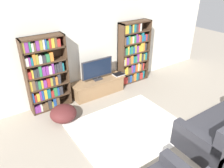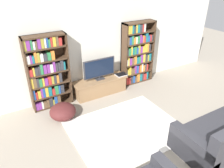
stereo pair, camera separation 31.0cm
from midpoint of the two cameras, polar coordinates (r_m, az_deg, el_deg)
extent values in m
cube|color=silver|center=(5.75, -4.57, 9.78)|extent=(8.80, 0.06, 2.60)
cube|color=#422D1E|center=(5.26, -19.53, 1.75)|extent=(0.04, 0.30, 1.81)
cube|color=#422D1E|center=(5.47, -9.96, 4.03)|extent=(0.04, 0.30, 1.81)
cube|color=#422D1E|center=(5.46, -15.06, 3.42)|extent=(0.98, 0.04, 1.81)
cube|color=#422D1E|center=(5.05, -15.88, 12.07)|extent=(0.98, 0.30, 0.04)
cube|color=#422D1E|center=(5.77, -13.60, -5.08)|extent=(0.94, 0.30, 0.04)
cube|color=#7F338C|center=(5.63, -17.68, -5.31)|extent=(0.08, 0.24, 0.18)
cube|color=#7F338C|center=(5.64, -16.94, -5.17)|extent=(0.07, 0.24, 0.16)
cube|color=silver|center=(5.65, -16.37, -4.98)|extent=(0.04, 0.24, 0.17)
cube|color=brown|center=(5.66, -15.74, -4.87)|extent=(0.08, 0.24, 0.16)
cube|color=brown|center=(5.67, -15.08, -4.54)|extent=(0.06, 0.24, 0.20)
cube|color=#333338|center=(5.67, -14.37, -4.18)|extent=(0.08, 0.24, 0.24)
cube|color=#9E9333|center=(5.70, -13.72, -4.32)|extent=(0.04, 0.24, 0.16)
cube|color=#234C99|center=(5.69, -13.20, -3.82)|extent=(0.07, 0.24, 0.25)
cube|color=brown|center=(5.71, -12.43, -3.64)|extent=(0.08, 0.24, 0.24)
cube|color=#422D1E|center=(5.61, -13.94, -2.49)|extent=(0.94, 0.30, 0.04)
cube|color=#234C99|center=(5.45, -18.34, -2.39)|extent=(0.05, 0.24, 0.25)
cube|color=#B72D28|center=(5.48, -17.76, -2.58)|extent=(0.04, 0.24, 0.18)
cube|color=gold|center=(5.49, -17.14, -2.36)|extent=(0.07, 0.24, 0.19)
cube|color=#7F338C|center=(5.48, -16.57, -1.94)|extent=(0.04, 0.24, 0.25)
cube|color=#234C99|center=(5.49, -16.07, -1.81)|extent=(0.05, 0.24, 0.25)
cube|color=gold|center=(5.50, -15.39, -1.64)|extent=(0.07, 0.24, 0.25)
cube|color=#196B75|center=(5.52, -14.61, -1.48)|extent=(0.08, 0.24, 0.24)
cube|color=#B72D28|center=(5.56, -13.75, -1.62)|extent=(0.07, 0.24, 0.16)
cube|color=#2D7F47|center=(5.56, -13.01, -1.12)|extent=(0.08, 0.24, 0.23)
cube|color=#234C99|center=(5.58, -12.33, -1.05)|extent=(0.05, 0.24, 0.21)
cube|color=#333338|center=(5.60, -11.63, -0.86)|extent=(0.08, 0.24, 0.21)
cube|color=#422D1E|center=(5.47, -14.30, 0.23)|extent=(0.94, 0.30, 0.04)
cube|color=gold|center=(5.32, -18.81, 0.43)|extent=(0.05, 0.24, 0.25)
cube|color=brown|center=(5.33, -18.15, 0.59)|extent=(0.07, 0.24, 0.25)
cube|color=#333338|center=(5.34, -17.47, 0.60)|extent=(0.05, 0.24, 0.22)
cube|color=#2D7F47|center=(5.36, -16.81, 0.64)|extent=(0.07, 0.24, 0.19)
cube|color=gold|center=(5.37, -16.17, 0.81)|extent=(0.04, 0.24, 0.19)
cube|color=#7F338C|center=(5.39, -15.48, 0.88)|extent=(0.08, 0.24, 0.17)
cube|color=#B72D28|center=(5.40, -14.65, 1.20)|extent=(0.07, 0.24, 0.20)
cube|color=#9E9333|center=(5.42, -13.95, 1.34)|extent=(0.06, 0.24, 0.19)
cube|color=#333338|center=(5.43, -13.35, 1.58)|extent=(0.06, 0.24, 0.21)
cube|color=orange|center=(5.45, -12.74, 1.62)|extent=(0.05, 0.24, 0.19)
cube|color=#333338|center=(5.45, -12.08, 2.07)|extent=(0.07, 0.24, 0.25)
cube|color=#422D1E|center=(5.34, -14.68, 3.10)|extent=(0.94, 0.30, 0.04)
cube|color=#B72D28|center=(5.21, -19.09, 3.00)|extent=(0.08, 0.24, 0.16)
cube|color=gold|center=(5.21, -18.40, 3.29)|extent=(0.04, 0.24, 0.19)
cube|color=#333338|center=(5.23, -17.75, 3.39)|extent=(0.07, 0.24, 0.18)
cube|color=#333338|center=(5.23, -17.10, 3.63)|extent=(0.04, 0.24, 0.20)
cube|color=#2D7F47|center=(5.23, -16.58, 4.02)|extent=(0.06, 0.24, 0.25)
cube|color=#7F338C|center=(5.26, -15.76, 4.02)|extent=(0.07, 0.24, 0.21)
cube|color=#7F338C|center=(5.27, -14.94, 4.20)|extent=(0.06, 0.24, 0.21)
cube|color=silver|center=(5.29, -14.21, 4.29)|extent=(0.07, 0.24, 0.19)
cube|color=#7F338C|center=(5.30, -13.56, 4.72)|extent=(0.05, 0.24, 0.25)
cube|color=#333338|center=(5.32, -12.96, 4.61)|extent=(0.05, 0.24, 0.20)
cube|color=#333338|center=(5.34, -12.34, 4.78)|extent=(0.06, 0.24, 0.20)
cube|color=#333338|center=(5.35, -11.67, 5.16)|extent=(0.07, 0.24, 0.25)
cube|color=#196B75|center=(5.37, -11.07, 5.05)|extent=(0.04, 0.24, 0.20)
cube|color=#422D1E|center=(5.22, -15.08, 6.09)|extent=(0.94, 0.30, 0.04)
cube|color=silver|center=(5.09, -19.68, 6.16)|extent=(0.07, 0.24, 0.18)
cube|color=#7F338C|center=(5.10, -19.01, 6.29)|extent=(0.04, 0.24, 0.18)
cube|color=#196B75|center=(5.11, -18.49, 6.32)|extent=(0.05, 0.24, 0.16)
cube|color=orange|center=(5.11, -17.96, 6.86)|extent=(0.05, 0.24, 0.24)
cube|color=#9E9333|center=(5.12, -17.31, 6.89)|extent=(0.06, 0.24, 0.22)
cube|color=silver|center=(5.14, -16.53, 6.86)|extent=(0.07, 0.24, 0.18)
cube|color=#333338|center=(5.16, -15.66, 6.95)|extent=(0.08, 0.24, 0.16)
cube|color=#2D7F47|center=(5.18, -14.74, 7.24)|extent=(0.08, 0.24, 0.18)
cube|color=orange|center=(5.20, -13.85, 7.57)|extent=(0.08, 0.24, 0.21)
cube|color=#422D1E|center=(5.12, -15.49, 9.22)|extent=(0.94, 0.30, 0.04)
cube|color=#9E9333|center=(4.99, -20.42, 9.59)|extent=(0.05, 0.24, 0.23)
cube|color=#7F338C|center=(5.00, -19.69, 9.81)|extent=(0.08, 0.24, 0.24)
cube|color=#2D7F47|center=(5.01, -18.92, 9.86)|extent=(0.04, 0.24, 0.22)
cube|color=silver|center=(5.03, -18.32, 9.73)|extent=(0.05, 0.24, 0.17)
cube|color=brown|center=(5.03, -17.79, 9.87)|extent=(0.04, 0.24, 0.18)
cube|color=#7F338C|center=(5.04, -17.16, 10.32)|extent=(0.07, 0.24, 0.24)
cube|color=#9E9333|center=(5.05, -16.36, 10.46)|extent=(0.06, 0.24, 0.23)
cube|color=silver|center=(5.07, -15.72, 10.66)|extent=(0.04, 0.24, 0.24)
cube|color=#234C99|center=(5.08, -15.23, 10.77)|extent=(0.04, 0.24, 0.25)
cube|color=#2D7F47|center=(5.10, -14.70, 10.49)|extent=(0.04, 0.24, 0.18)
cube|color=#B72D28|center=(5.10, -14.22, 10.85)|extent=(0.04, 0.24, 0.22)
cube|color=gold|center=(5.12, -13.52, 10.96)|extent=(0.07, 0.24, 0.22)
cube|color=brown|center=(5.14, -12.80, 11.26)|extent=(0.05, 0.24, 0.25)
cube|color=#B72D28|center=(5.17, -12.05, 11.01)|extent=(0.07, 0.24, 0.18)
cube|color=#422D1E|center=(6.18, 4.60, 7.24)|extent=(0.04, 0.30, 1.81)
cube|color=#422D1E|center=(6.74, 11.31, 8.56)|extent=(0.04, 0.30, 1.81)
cube|color=#422D1E|center=(6.55, 7.39, 8.30)|extent=(0.98, 0.04, 1.81)
cube|color=#422D1E|center=(6.20, 8.66, 15.65)|extent=(0.98, 0.30, 0.04)
cube|color=#422D1E|center=(6.80, 7.60, 0.91)|extent=(0.94, 0.30, 0.04)
cube|color=#B72D28|center=(6.50, 4.79, 1.12)|extent=(0.07, 0.24, 0.25)
cube|color=#B72D28|center=(6.55, 5.38, 1.10)|extent=(0.08, 0.24, 0.20)
cube|color=#333338|center=(6.60, 6.00, 1.34)|extent=(0.08, 0.24, 0.22)
cube|color=#234C99|center=(6.64, 6.57, 1.49)|extent=(0.07, 0.24, 0.22)
cube|color=brown|center=(6.70, 7.12, 1.46)|extent=(0.07, 0.24, 0.17)
cube|color=orange|center=(6.73, 7.71, 1.92)|extent=(0.08, 0.24, 0.25)
cube|color=#196B75|center=(6.78, 8.29, 2.00)|extent=(0.08, 0.24, 0.23)
cube|color=#333338|center=(6.82, 8.76, 2.15)|extent=(0.05, 0.24, 0.23)
cube|color=#B72D28|center=(6.86, 9.15, 2.13)|extent=(0.05, 0.24, 0.20)
cube|color=#B72D28|center=(6.90, 9.52, 2.21)|extent=(0.05, 0.24, 0.19)
cube|color=#196B75|center=(6.92, 9.94, 2.49)|extent=(0.05, 0.24, 0.24)
cube|color=#422D1E|center=(6.67, 7.76, 3.21)|extent=(0.94, 0.30, 0.04)
cube|color=#333338|center=(6.38, 4.78, 3.17)|extent=(0.04, 0.24, 0.16)
cube|color=gold|center=(6.41, 5.24, 3.27)|extent=(0.07, 0.24, 0.16)
cube|color=gold|center=(6.43, 5.72, 3.66)|extent=(0.04, 0.24, 0.23)
cube|color=brown|center=(6.48, 6.12, 3.54)|extent=(0.07, 0.24, 0.17)
cube|color=brown|center=(6.52, 6.60, 3.62)|extent=(0.05, 0.24, 0.16)
cube|color=#7F338C|center=(6.53, 7.03, 4.05)|extent=(0.05, 0.24, 0.24)
cube|color=#234C99|center=(6.57, 7.50, 4.09)|extent=(0.07, 0.24, 0.22)
cube|color=#B72D28|center=(6.61, 7.91, 4.11)|extent=(0.04, 0.24, 0.20)
cube|color=orange|center=(6.64, 8.31, 4.27)|extent=(0.06, 0.24, 0.22)
cube|color=silver|center=(6.67, 8.71, 4.48)|extent=(0.04, 0.24, 0.25)
cube|color=orange|center=(6.72, 9.10, 4.34)|extent=(0.07, 0.24, 0.19)
cube|color=#333338|center=(6.75, 9.54, 4.60)|extent=(0.05, 0.24, 0.23)
cube|color=#B72D28|center=(6.79, 9.92, 4.59)|extent=(0.06, 0.24, 0.20)
cube|color=#422D1E|center=(6.55, 7.93, 5.61)|extent=(0.94, 0.30, 0.04)
cube|color=silver|center=(6.26, 4.92, 5.75)|extent=(0.04, 0.24, 0.18)
cube|color=gold|center=(6.27, 5.29, 6.02)|extent=(0.04, 0.24, 0.23)
cube|color=#7F338C|center=(6.32, 5.79, 6.02)|extent=(0.08, 0.24, 0.20)
cube|color=brown|center=(6.36, 6.41, 6.13)|extent=(0.08, 0.24, 0.19)
cube|color=orange|center=(6.40, 7.00, 6.43)|extent=(0.07, 0.24, 0.23)
cube|color=#196B75|center=(6.46, 7.55, 6.34)|extent=(0.08, 0.24, 0.18)
cube|color=#2D7F47|center=(6.50, 8.08, 6.47)|extent=(0.06, 0.24, 0.19)
cube|color=#7F338C|center=(6.53, 8.60, 6.81)|extent=(0.07, 0.24, 0.24)
cube|color=gold|center=(6.58, 9.16, 6.94)|extent=(0.08, 0.24, 0.24)
cube|color=#333338|center=(6.63, 9.71, 6.94)|extent=(0.08, 0.24, 0.22)
cube|color=#9E9333|center=(6.68, 10.20, 6.92)|extent=(0.05, 0.24, 0.19)
cube|color=#196B75|center=(6.72, 10.66, 7.16)|extent=(0.07, 0.24, 0.22)
cube|color=#422D1E|center=(6.44, 8.11, 8.09)|extent=(0.94, 0.30, 0.04)
cube|color=#333338|center=(6.15, 5.06, 8.40)|extent=(0.05, 0.24, 0.19)
cube|color=#2D7F47|center=(6.19, 5.61, 8.52)|extent=(0.07, 0.24, 0.19)
cube|color=gold|center=(6.21, 6.10, 8.84)|extent=(0.04, 0.24, 0.25)
cube|color=#196B75|center=(6.25, 6.50, 8.68)|extent=(0.05, 0.24, 0.19)
cube|color=#2D7F47|center=(6.29, 6.99, 8.87)|extent=(0.07, 0.24, 0.21)
cube|color=#234C99|center=(6.34, 7.50, 8.80)|extent=(0.06, 0.24, 0.17)
cube|color=#9E9333|center=(6.36, 8.00, 9.14)|extent=(0.06, 0.24, 0.24)
cube|color=#7F338C|center=(6.42, 8.52, 9.03)|extent=(0.07, 0.24, 0.19)
cube|color=gold|center=(6.47, 9.11, 9.10)|extent=(0.08, 0.24, 0.18)
cube|color=gold|center=(6.51, 9.73, 9.50)|extent=(0.08, 0.24, 0.25)
cube|color=orange|center=(6.55, 10.21, 9.57)|extent=(0.05, 0.24, 0.25)
cube|color=#333338|center=(6.60, 10.61, 9.51)|extent=(0.06, 0.24, 0.21)
cube|color=#422D1E|center=(6.35, 8.29, 10.65)|extent=(0.94, 0.30, 0.04)
cube|color=brown|center=(6.05, 5.23, 11.20)|extent=(0.06, 0.24, 0.21)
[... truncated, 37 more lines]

